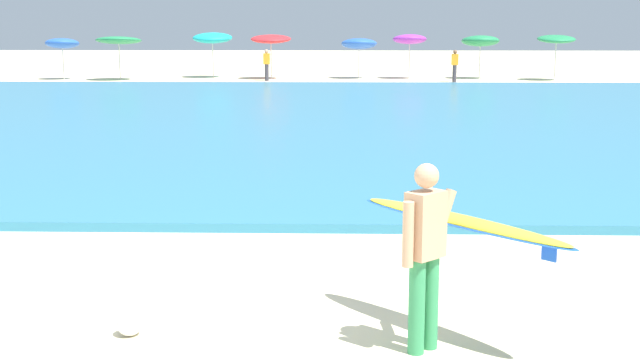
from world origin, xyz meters
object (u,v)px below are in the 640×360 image
object	(u,v)px
beach_umbrella_1	(119,40)
beachgoer_near_row_mid	(267,64)
beach_ball	(129,323)
beach_umbrella_5	(410,39)
beach_umbrella_0	(62,43)
beach_umbrella_6	(480,41)
beach_umbrella_4	(359,44)
beachgoer_near_row_left	(455,65)
beach_umbrella_2	(212,38)
surfer_with_board	(443,236)
beach_umbrella_7	(556,39)
beach_umbrella_3	(271,39)

from	to	relation	value
beach_umbrella_1	beachgoer_near_row_mid	world-z (taller)	beach_umbrella_1
beachgoer_near_row_mid	beach_ball	world-z (taller)	beachgoer_near_row_mid
beach_umbrella_5	beach_umbrella_0	bearing A→B (deg)	-176.59
beach_umbrella_6	beach_ball	bearing A→B (deg)	-104.16
beach_umbrella_1	beach_umbrella_4	world-z (taller)	beach_umbrella_1
beachgoer_near_row_mid	beach_umbrella_6	bearing A→B (deg)	9.91
beach_umbrella_0	beach_ball	xyz separation A→B (m)	(12.39, -35.44, -1.73)
beach_umbrella_4	beachgoer_near_row_left	world-z (taller)	beach_umbrella_4
beach_umbrella_1	beachgoer_near_row_left	world-z (taller)	beach_umbrella_1
beach_umbrella_0	beach_umbrella_2	world-z (taller)	beach_umbrella_2
beach_umbrella_2	beachgoer_near_row_left	size ratio (longest dim) A/B	1.55
beachgoer_near_row_left	beach_ball	bearing A→B (deg)	-102.57
surfer_with_board	beach_ball	xyz separation A→B (m)	(-2.94, 0.12, -0.91)
beachgoer_near_row_mid	beach_umbrella_0	bearing A→B (deg)	175.84
beach_umbrella_7	beach_ball	xyz separation A→B (m)	(-12.87, -35.44, -1.96)
beach_umbrella_7	beachgoer_near_row_left	xyz separation A→B (m)	(-5.28, -1.39, -1.23)
beach_umbrella_5	beach_umbrella_6	bearing A→B (deg)	1.33
beach_umbrella_1	beachgoer_near_row_mid	bearing A→B (deg)	-2.44
beach_umbrella_0	beach_umbrella_4	size ratio (longest dim) A/B	1.00
beachgoer_near_row_mid	beach_ball	size ratio (longest dim) A/B	6.49
surfer_with_board	beach_umbrella_0	xyz separation A→B (m)	(-15.33, 35.57, 0.82)
surfer_with_board	beach_umbrella_5	xyz separation A→B (m)	(2.60, 36.63, 1.02)
beach_umbrella_2	beachgoer_near_row_mid	xyz separation A→B (m)	(3.09, -2.45, -1.25)
beachgoer_near_row_mid	surfer_with_board	bearing A→B (deg)	-82.27
beach_umbrella_1	beach_umbrella_3	bearing A→B (deg)	8.49
beach_umbrella_7	surfer_with_board	bearing A→B (deg)	-105.60
beach_umbrella_6	beachgoer_near_row_left	xyz separation A→B (m)	(-1.64, -2.54, -1.11)
beach_umbrella_3	beach_umbrella_5	world-z (taller)	beach_umbrella_5
beach_umbrella_7	beach_umbrella_4	bearing A→B (deg)	173.23
beach_umbrella_7	beachgoer_near_row_left	bearing A→B (deg)	-165.28
beach_umbrella_5	beach_umbrella_6	distance (m)	3.69
surfer_with_board	beach_umbrella_3	bearing A→B (deg)	97.26
beach_umbrella_1	beach_ball	size ratio (longest dim) A/B	9.52
surfer_with_board	beach_ball	bearing A→B (deg)	177.62
surfer_with_board	beach_umbrella_2	bearing A→B (deg)	101.85
beach_umbrella_5	beachgoer_near_row_left	size ratio (longest dim) A/B	1.50
beach_umbrella_5	beachgoer_near_row_mid	bearing A→B (deg)	-165.90
beach_umbrella_0	beachgoer_near_row_left	bearing A→B (deg)	-3.98
beach_umbrella_5	beach_ball	bearing A→B (deg)	-98.63
beach_umbrella_6	beach_ball	distance (m)	37.79
beach_umbrella_4	beach_umbrella_0	bearing A→B (deg)	-175.60
beach_umbrella_3	beach_umbrella_6	world-z (taller)	beach_umbrella_3
beach_umbrella_2	beach_umbrella_6	size ratio (longest dim) A/B	1.06
beachgoer_near_row_left	beach_umbrella_2	bearing A→B (deg)	166.18
beach_umbrella_4	beachgoer_near_row_mid	size ratio (longest dim) A/B	1.37
beach_umbrella_5	beachgoer_near_row_mid	size ratio (longest dim) A/B	1.50
beach_umbrella_6	beachgoer_near_row_mid	size ratio (longest dim) A/B	1.46
beach_umbrella_1	beach_umbrella_2	xyz separation A→B (m)	(4.46, 2.13, 0.08)
beach_umbrella_2	beachgoer_near_row_left	bearing A→B (deg)	-13.82
beach_umbrella_2	beach_umbrella_5	size ratio (longest dim) A/B	1.04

